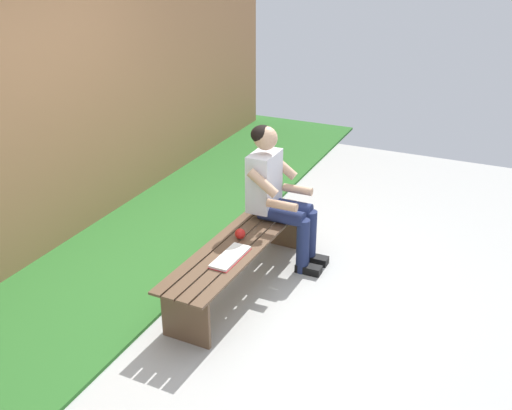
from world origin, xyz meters
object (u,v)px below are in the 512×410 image
bench_near (239,252)px  apple (240,234)px  person_seated (277,191)px  book_open (230,257)px

bench_near → apple: bearing=-164.8°
person_seated → book_open: (0.81, -0.04, -0.24)m
bench_near → person_seated: (-0.54, 0.10, 0.34)m
bench_near → person_seated: 0.64m
person_seated → apple: (0.49, -0.11, -0.20)m
apple → book_open: size_ratio=0.21×
bench_near → person_seated: bearing=169.7°
person_seated → book_open: size_ratio=2.95×
apple → person_seated: bearing=167.1°
apple → book_open: bearing=12.9°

